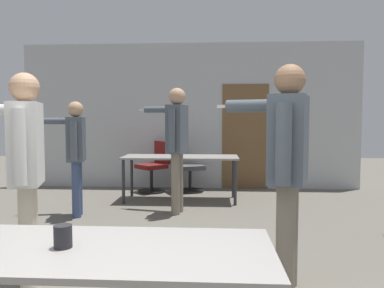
{
  "coord_description": "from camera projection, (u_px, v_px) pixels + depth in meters",
  "views": [
    {
      "loc": [
        0.5,
        -1.5,
        1.36
      ],
      "look_at": [
        0.26,
        2.45,
        1.1
      ],
      "focal_mm": 35.0,
      "sensor_mm": 36.0,
      "label": 1
    }
  ],
  "objects": [
    {
      "name": "person_far_watching",
      "position": [
        287.0,
        156.0,
        2.93
      ],
      "size": [
        0.76,
        0.85,
        1.79
      ],
      "rotation": [
        0.0,
        0.0,
        1.25
      ],
      "color": "slate",
      "rests_on": "ground_plane"
    },
    {
      "name": "person_center_tall",
      "position": [
        176.0,
        137.0,
        5.38
      ],
      "size": [
        0.78,
        0.71,
        1.81
      ],
      "rotation": [
        0.0,
        0.0,
        1.36
      ],
      "color": "slate",
      "rests_on": "ground_plane"
    },
    {
      "name": "drink_cup",
      "position": [
        63.0,
        236.0,
        1.78
      ],
      "size": [
        0.09,
        0.09,
        0.11
      ],
      "color": "#232328",
      "rests_on": "conference_table_near"
    },
    {
      "name": "conference_table_far",
      "position": [
        181.0,
        160.0,
        6.25
      ],
      "size": [
        1.92,
        0.73,
        0.75
      ],
      "color": "gray",
      "rests_on": "ground_plane"
    },
    {
      "name": "conference_table_near",
      "position": [
        55.0,
        260.0,
        1.8
      ],
      "size": [
        2.1,
        0.71,
        0.75
      ],
      "color": "gray",
      "rests_on": "ground_plane"
    },
    {
      "name": "office_chair_far_left",
      "position": [
        186.0,
        169.0,
        7.03
      ],
      "size": [
        0.66,
        0.63,
        0.92
      ],
      "rotation": [
        0.0,
        0.0,
        5.14
      ],
      "color": "black",
      "rests_on": "ground_plane"
    },
    {
      "name": "person_left_plaid",
      "position": [
        25.0,
        157.0,
        2.98
      ],
      "size": [
        0.87,
        0.55,
        1.73
      ],
      "rotation": [
        0.0,
        0.0,
        1.86
      ],
      "color": "beige",
      "rests_on": "ground_plane"
    },
    {
      "name": "back_wall",
      "position": [
        191.0,
        117.0,
        7.43
      ],
      "size": [
        6.66,
        0.12,
        2.86
      ],
      "color": "#B2B5B7",
      "rests_on": "ground_plane"
    },
    {
      "name": "person_right_polo",
      "position": [
        75.0,
        147.0,
        5.22
      ],
      "size": [
        0.81,
        0.57,
        1.61
      ],
      "rotation": [
        0.0,
        0.0,
        1.79
      ],
      "color": "#3D4C75",
      "rests_on": "ground_plane"
    },
    {
      "name": "office_chair_near_pushed",
      "position": [
        155.0,
        168.0,
        7.07
      ],
      "size": [
        0.68,
        0.69,
        0.94
      ],
      "rotation": [
        0.0,
        0.0,
        2.36
      ],
      "color": "black",
      "rests_on": "ground_plane"
    }
  ]
}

